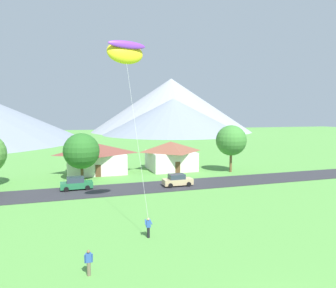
% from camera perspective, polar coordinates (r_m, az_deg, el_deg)
% --- Properties ---
extents(road_strip, '(160.00, 6.55, 0.08)m').
position_cam_1_polar(road_strip, '(42.74, -3.75, -8.13)').
color(road_strip, '#2D2D33').
rests_on(road_strip, ground).
extents(mountain_far_east_ridge, '(72.58, 72.58, 18.50)m').
position_cam_1_polar(mountain_far_east_ridge, '(157.79, 0.96, 5.21)').
color(mountain_far_east_ridge, gray).
rests_on(mountain_far_east_ridge, ground).
extents(mountain_central_ridge, '(96.02, 96.02, 31.98)m').
position_cam_1_polar(mountain_central_ridge, '(185.48, 0.60, 7.34)').
color(mountain_central_ridge, '#8E939E').
rests_on(mountain_central_ridge, ground).
extents(house_leftmost, '(10.48, 6.55, 5.26)m').
position_cam_1_polar(house_leftmost, '(53.49, -13.33, -2.57)').
color(house_leftmost, silver).
rests_on(house_leftmost, ground).
extents(house_left_center, '(8.60, 8.55, 5.20)m').
position_cam_1_polar(house_left_center, '(56.14, 0.51, -2.08)').
color(house_left_center, silver).
rests_on(house_left_center, ground).
extents(tree_left_of_center, '(5.53, 5.53, 7.32)m').
position_cam_1_polar(tree_left_of_center, '(48.60, -16.00, -1.28)').
color(tree_left_of_center, '#4C3823').
rests_on(tree_left_of_center, ground).
extents(tree_center, '(5.37, 5.37, 8.32)m').
position_cam_1_polar(tree_center, '(54.39, 11.81, 0.66)').
color(tree_center, brown).
rests_on(tree_center, ground).
extents(parked_car_green_west_end, '(4.25, 2.18, 1.68)m').
position_cam_1_polar(parked_car_green_west_end, '(42.95, -16.90, -7.16)').
color(parked_car_green_west_end, '#237042').
rests_on(parked_car_green_west_end, road_strip).
extents(parked_car_tan_mid_west, '(4.21, 2.10, 1.68)m').
position_cam_1_polar(parked_car_tan_mid_west, '(43.21, 1.77, -6.84)').
color(parked_car_tan_mid_west, tan).
rests_on(parked_car_tan_mid_west, road_strip).
extents(kite_flyer_with_kite, '(3.71, 5.67, 16.83)m').
position_cam_1_polar(kite_flyer_with_kite, '(28.70, -8.00, 16.40)').
color(kite_flyer_with_kite, black).
rests_on(kite_flyer_with_kite, ground).
extents(watcher_person, '(0.56, 0.24, 1.68)m').
position_cam_1_polar(watcher_person, '(21.03, -14.73, -20.73)').
color(watcher_person, '#70604C').
rests_on(watcher_person, ground).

